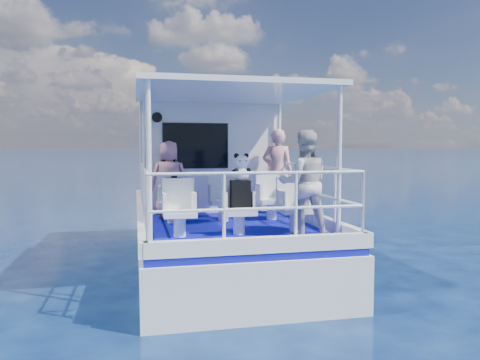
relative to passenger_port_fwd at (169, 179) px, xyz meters
name	(u,v)px	position (x,y,z in m)	size (l,w,h in m)	color
ground	(225,273)	(0.91, -0.81, -1.62)	(2000.00, 2000.00, 0.00)	#071639
hull	(216,260)	(0.91, 0.19, -1.62)	(3.00, 7.00, 1.60)	white
deck	(216,217)	(0.91, 0.19, -0.77)	(2.90, 6.90, 0.10)	#080979
cabin	(206,157)	(0.91, 1.49, 0.38)	(2.85, 2.00, 2.20)	white
canopy	(227,92)	(0.91, -1.01, 1.52)	(3.00, 3.20, 0.08)	white
canopy_posts	(228,160)	(0.91, -1.06, 0.38)	(2.77, 2.97, 2.20)	white
railings	(232,198)	(0.91, -1.39, -0.22)	(2.84, 3.59, 1.00)	white
seat_port_fwd	(173,212)	(0.01, -0.61, -0.53)	(0.48, 0.46, 0.38)	white
seat_center_fwd	(223,210)	(0.91, -0.61, -0.53)	(0.48, 0.46, 0.38)	white
seat_stbd_fwd	(271,209)	(1.81, -0.61, -0.53)	(0.48, 0.46, 0.38)	white
seat_port_aft	(180,224)	(0.01, -1.91, -0.53)	(0.48, 0.46, 0.38)	white
seat_center_aft	(239,222)	(0.91, -1.91, -0.53)	(0.48, 0.46, 0.38)	white
seat_stbd_aft	(295,220)	(1.81, -1.91, -0.53)	(0.48, 0.46, 0.38)	white
passenger_port_fwd	(169,179)	(0.00, 0.00, 0.00)	(0.54, 0.38, 1.44)	#C37E88
passenger_stbd_fwd	(277,171)	(2.16, 0.16, 0.12)	(0.61, 0.40, 1.68)	#E69D95
passenger_stbd_aft	(304,183)	(1.82, -2.27, 0.06)	(0.76, 0.60, 1.57)	silver
backpack_port	(175,190)	(0.05, -0.63, -0.14)	(0.31, 0.17, 0.41)	black
backpack_center	(240,195)	(0.93, -1.92, -0.12)	(0.29, 0.17, 0.44)	black
compact_camera	(174,176)	(0.04, -0.61, 0.10)	(0.10, 0.06, 0.06)	black
panda	(241,167)	(0.95, -1.92, 0.30)	(0.26, 0.22, 0.41)	silver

